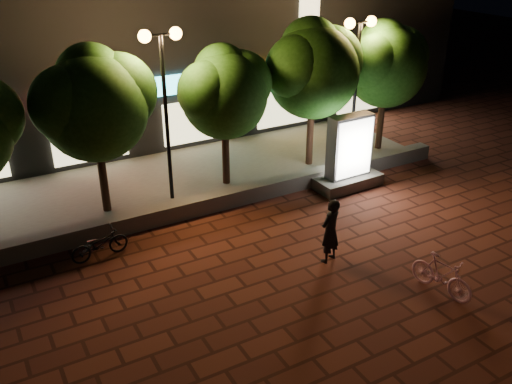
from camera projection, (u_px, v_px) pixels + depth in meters
ground at (304, 268)px, 13.93m from camera, size 80.00×80.00×0.00m
retaining_wall at (232, 197)px, 16.96m from camera, size 16.00×0.45×0.50m
sidewalk at (199, 175)px, 19.01m from camera, size 16.00×5.00×0.08m
building_block at (127, 3)px, 21.94m from camera, size 28.00×8.12×11.30m
tree_left at (94, 100)px, 15.20m from camera, size 3.60×3.00×4.89m
tree_mid at (225, 89)px, 17.05m from camera, size 3.24×2.70×4.50m
tree_right at (313, 66)px, 18.36m from camera, size 3.72×3.10×5.07m
tree_far_right at (387, 61)px, 19.85m from camera, size 3.48×2.90×4.76m
street_lamp_left at (163, 73)px, 15.59m from camera, size 1.26×0.36×5.18m
street_lamp_right at (358, 52)px, 18.73m from camera, size 1.26×0.36×4.98m
ad_kiosk at (348, 158)px, 17.87m from camera, size 2.29×1.19×2.44m
scooter_pink at (442, 275)px, 12.81m from camera, size 0.73×1.65×0.96m
rider at (330, 231)px, 13.87m from camera, size 0.73×0.60×1.74m
scooter_parked at (99, 244)px, 14.20m from camera, size 1.55×0.67×0.79m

